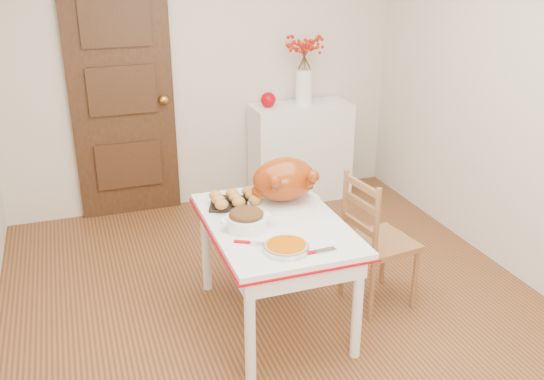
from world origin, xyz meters
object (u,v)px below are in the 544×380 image
object	(u,v)px
pumpkin_pie	(286,246)
turkey_platter	(284,182)
sideboard	(300,152)
kitchen_table	(275,272)
chair_oak	(380,239)

from	to	relation	value
pumpkin_pie	turkey_platter	bearing A→B (deg)	70.72
sideboard	pumpkin_pie	size ratio (longest dim) A/B	3.59
pumpkin_pie	kitchen_table	bearing A→B (deg)	79.87
kitchen_table	pumpkin_pie	bearing A→B (deg)	-100.13
pumpkin_pie	chair_oak	bearing A→B (deg)	24.26
pumpkin_pie	sideboard	bearing A→B (deg)	66.20
chair_oak	turkey_platter	size ratio (longest dim) A/B	1.93
kitchen_table	turkey_platter	world-z (taller)	turkey_platter
turkey_platter	pumpkin_pie	size ratio (longest dim) A/B	1.89
kitchen_table	sideboard	bearing A→B (deg)	63.69
sideboard	kitchen_table	world-z (taller)	sideboard
chair_oak	pumpkin_pie	bearing A→B (deg)	106.91
kitchen_table	pumpkin_pie	distance (m)	0.52
chair_oak	pumpkin_pie	size ratio (longest dim) A/B	3.63
sideboard	pumpkin_pie	xyz separation A→B (m)	(-0.96, -2.17, 0.27)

